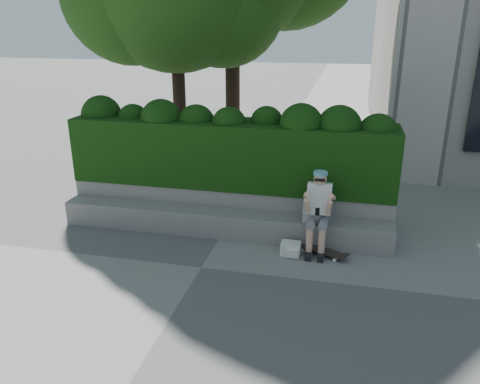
% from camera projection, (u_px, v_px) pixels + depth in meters
% --- Properties ---
extents(ground, '(80.00, 80.00, 0.00)m').
position_uv_depth(ground, '(201.00, 268.00, 7.39)').
color(ground, slate).
rests_on(ground, ground).
extents(bench_ledge, '(6.00, 0.45, 0.45)m').
position_uv_depth(bench_ledge, '(222.00, 223.00, 8.45)').
color(bench_ledge, gray).
rests_on(bench_ledge, ground).
extents(planter_wall, '(6.00, 0.50, 0.75)m').
position_uv_depth(planter_wall, '(228.00, 206.00, 8.84)').
color(planter_wall, gray).
rests_on(planter_wall, ground).
extents(hedge, '(6.00, 1.00, 1.20)m').
position_uv_depth(hedge, '(230.00, 153.00, 8.71)').
color(hedge, black).
rests_on(hedge, planter_wall).
extents(person, '(0.40, 0.76, 1.38)m').
position_uv_depth(person, '(318.00, 208.00, 7.75)').
color(person, slate).
rests_on(person, ground).
extents(skateboard, '(0.85, 0.55, 0.09)m').
position_uv_depth(skateboard, '(321.00, 250.00, 7.78)').
color(skateboard, black).
rests_on(skateboard, ground).
extents(backpack_plaid, '(0.31, 0.17, 0.45)m').
position_uv_depth(backpack_plaid, '(312.00, 210.00, 7.87)').
color(backpack_plaid, silver).
rests_on(backpack_plaid, bench_ledge).
extents(backpack_ground, '(0.33, 0.24, 0.21)m').
position_uv_depth(backpack_ground, '(291.00, 248.00, 7.78)').
color(backpack_ground, silver).
rests_on(backpack_ground, ground).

